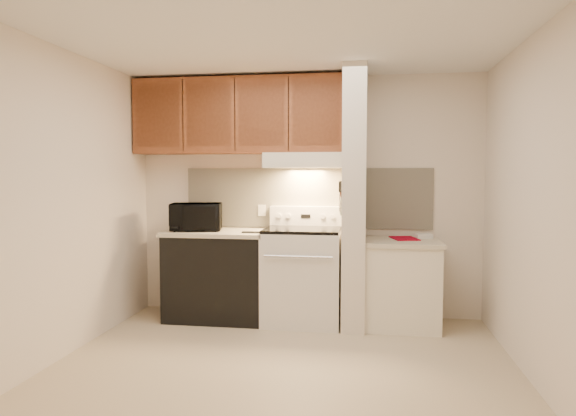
# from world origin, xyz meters

# --- Properties ---
(floor) EXTENTS (3.60, 3.60, 0.00)m
(floor) POSITION_xyz_m (0.00, 0.00, 0.00)
(floor) COLOR #C5B292
(floor) RESTS_ON ground
(ceiling) EXTENTS (3.60, 3.60, 0.00)m
(ceiling) POSITION_xyz_m (0.00, 0.00, 2.50)
(ceiling) COLOR white
(ceiling) RESTS_ON wall_back
(wall_back) EXTENTS (3.60, 2.50, 0.02)m
(wall_back) POSITION_xyz_m (0.00, 1.50, 1.25)
(wall_back) COLOR beige
(wall_back) RESTS_ON floor
(wall_left) EXTENTS (0.02, 3.00, 2.50)m
(wall_left) POSITION_xyz_m (-1.80, 0.00, 1.25)
(wall_left) COLOR beige
(wall_left) RESTS_ON floor
(wall_right) EXTENTS (0.02, 3.00, 2.50)m
(wall_right) POSITION_xyz_m (1.80, 0.00, 1.25)
(wall_right) COLOR beige
(wall_right) RESTS_ON floor
(backsplash) EXTENTS (2.60, 0.02, 0.63)m
(backsplash) POSITION_xyz_m (0.00, 1.49, 1.24)
(backsplash) COLOR beige
(backsplash) RESTS_ON wall_back
(range_body) EXTENTS (0.76, 0.65, 0.92)m
(range_body) POSITION_xyz_m (0.00, 1.16, 0.46)
(range_body) COLOR silver
(range_body) RESTS_ON floor
(oven_window) EXTENTS (0.50, 0.01, 0.30)m
(oven_window) POSITION_xyz_m (0.00, 0.84, 0.50)
(oven_window) COLOR black
(oven_window) RESTS_ON range_body
(oven_handle) EXTENTS (0.65, 0.02, 0.02)m
(oven_handle) POSITION_xyz_m (0.00, 0.80, 0.72)
(oven_handle) COLOR silver
(oven_handle) RESTS_ON range_body
(cooktop) EXTENTS (0.74, 0.64, 0.03)m
(cooktop) POSITION_xyz_m (0.00, 1.16, 0.94)
(cooktop) COLOR black
(cooktop) RESTS_ON range_body
(range_backguard) EXTENTS (0.76, 0.08, 0.20)m
(range_backguard) POSITION_xyz_m (0.00, 1.44, 1.05)
(range_backguard) COLOR silver
(range_backguard) RESTS_ON range_body
(range_display) EXTENTS (0.10, 0.01, 0.04)m
(range_display) POSITION_xyz_m (0.00, 1.40, 1.05)
(range_display) COLOR black
(range_display) RESTS_ON range_backguard
(range_knob_left_outer) EXTENTS (0.05, 0.02, 0.05)m
(range_knob_left_outer) POSITION_xyz_m (-0.28, 1.40, 1.05)
(range_knob_left_outer) COLOR silver
(range_knob_left_outer) RESTS_ON range_backguard
(range_knob_left_inner) EXTENTS (0.05, 0.02, 0.05)m
(range_knob_left_inner) POSITION_xyz_m (-0.18, 1.40, 1.05)
(range_knob_left_inner) COLOR silver
(range_knob_left_inner) RESTS_ON range_backguard
(range_knob_right_inner) EXTENTS (0.05, 0.02, 0.05)m
(range_knob_right_inner) POSITION_xyz_m (0.18, 1.40, 1.05)
(range_knob_right_inner) COLOR silver
(range_knob_right_inner) RESTS_ON range_backguard
(range_knob_right_outer) EXTENTS (0.05, 0.02, 0.05)m
(range_knob_right_outer) POSITION_xyz_m (0.28, 1.40, 1.05)
(range_knob_right_outer) COLOR silver
(range_knob_right_outer) RESTS_ON range_backguard
(dishwasher_front) EXTENTS (1.00, 0.63, 0.87)m
(dishwasher_front) POSITION_xyz_m (-0.88, 1.17, 0.43)
(dishwasher_front) COLOR black
(dishwasher_front) RESTS_ON floor
(left_countertop) EXTENTS (1.04, 0.67, 0.04)m
(left_countertop) POSITION_xyz_m (-0.88, 1.17, 0.89)
(left_countertop) COLOR beige
(left_countertop) RESTS_ON dishwasher_front
(spoon_rest) EXTENTS (0.21, 0.07, 0.01)m
(spoon_rest) POSITION_xyz_m (-0.48, 1.02, 0.92)
(spoon_rest) COLOR black
(spoon_rest) RESTS_ON left_countertop
(teal_jar) EXTENTS (0.13, 0.13, 0.11)m
(teal_jar) POSITION_xyz_m (-1.23, 1.29, 0.96)
(teal_jar) COLOR #2A615F
(teal_jar) RESTS_ON left_countertop
(outlet) EXTENTS (0.08, 0.01, 0.12)m
(outlet) POSITION_xyz_m (-0.48, 1.48, 1.10)
(outlet) COLOR white
(outlet) RESTS_ON backsplash
(microwave) EXTENTS (0.57, 0.44, 0.28)m
(microwave) POSITION_xyz_m (-1.10, 1.15, 1.05)
(microwave) COLOR black
(microwave) RESTS_ON left_countertop
(partition_pillar) EXTENTS (0.22, 0.70, 2.50)m
(partition_pillar) POSITION_xyz_m (0.51, 1.15, 1.25)
(partition_pillar) COLOR beige
(partition_pillar) RESTS_ON floor
(pillar_trim) EXTENTS (0.01, 0.70, 0.04)m
(pillar_trim) POSITION_xyz_m (0.39, 1.15, 1.30)
(pillar_trim) COLOR brown
(pillar_trim) RESTS_ON partition_pillar
(knife_strip) EXTENTS (0.02, 0.42, 0.04)m
(knife_strip) POSITION_xyz_m (0.39, 1.10, 1.32)
(knife_strip) COLOR black
(knife_strip) RESTS_ON partition_pillar
(knife_blade_a) EXTENTS (0.01, 0.03, 0.16)m
(knife_blade_a) POSITION_xyz_m (0.38, 0.94, 1.22)
(knife_blade_a) COLOR silver
(knife_blade_a) RESTS_ON knife_strip
(knife_handle_a) EXTENTS (0.02, 0.02, 0.10)m
(knife_handle_a) POSITION_xyz_m (0.38, 0.95, 1.37)
(knife_handle_a) COLOR black
(knife_handle_a) RESTS_ON knife_strip
(knife_blade_b) EXTENTS (0.01, 0.04, 0.18)m
(knife_blade_b) POSITION_xyz_m (0.38, 1.01, 1.21)
(knife_blade_b) COLOR silver
(knife_blade_b) RESTS_ON knife_strip
(knife_handle_b) EXTENTS (0.02, 0.02, 0.10)m
(knife_handle_b) POSITION_xyz_m (0.38, 1.03, 1.37)
(knife_handle_b) COLOR black
(knife_handle_b) RESTS_ON knife_strip
(knife_blade_c) EXTENTS (0.01, 0.04, 0.20)m
(knife_blade_c) POSITION_xyz_m (0.38, 1.11, 1.20)
(knife_blade_c) COLOR silver
(knife_blade_c) RESTS_ON knife_strip
(knife_handle_c) EXTENTS (0.02, 0.02, 0.10)m
(knife_handle_c) POSITION_xyz_m (0.38, 1.11, 1.37)
(knife_handle_c) COLOR black
(knife_handle_c) RESTS_ON knife_strip
(knife_blade_d) EXTENTS (0.01, 0.04, 0.16)m
(knife_blade_d) POSITION_xyz_m (0.38, 1.19, 1.22)
(knife_blade_d) COLOR silver
(knife_blade_d) RESTS_ON knife_strip
(knife_handle_d) EXTENTS (0.02, 0.02, 0.10)m
(knife_handle_d) POSITION_xyz_m (0.38, 1.17, 1.37)
(knife_handle_d) COLOR black
(knife_handle_d) RESTS_ON knife_strip
(knife_blade_e) EXTENTS (0.01, 0.04, 0.18)m
(knife_blade_e) POSITION_xyz_m (0.38, 1.26, 1.21)
(knife_blade_e) COLOR silver
(knife_blade_e) RESTS_ON knife_strip
(knife_handle_e) EXTENTS (0.02, 0.02, 0.10)m
(knife_handle_e) POSITION_xyz_m (0.38, 1.27, 1.37)
(knife_handle_e) COLOR black
(knife_handle_e) RESTS_ON knife_strip
(oven_mitt) EXTENTS (0.03, 0.10, 0.24)m
(oven_mitt) POSITION_xyz_m (0.38, 1.32, 1.19)
(oven_mitt) COLOR slate
(oven_mitt) RESTS_ON partition_pillar
(right_cab_base) EXTENTS (0.70, 0.60, 0.81)m
(right_cab_base) POSITION_xyz_m (0.97, 1.15, 0.40)
(right_cab_base) COLOR white
(right_cab_base) RESTS_ON floor
(right_countertop) EXTENTS (0.74, 0.64, 0.04)m
(right_countertop) POSITION_xyz_m (0.97, 1.15, 0.83)
(right_countertop) COLOR beige
(right_countertop) RESTS_ON right_cab_base
(red_folder) EXTENTS (0.30, 0.36, 0.01)m
(red_folder) POSITION_xyz_m (1.00, 1.25, 0.86)
(red_folder) COLOR #9C0017
(red_folder) RESTS_ON right_countertop
(white_box) EXTENTS (0.18, 0.14, 0.04)m
(white_box) POSITION_xyz_m (1.19, 1.33, 0.87)
(white_box) COLOR white
(white_box) RESTS_ON right_countertop
(range_hood) EXTENTS (0.78, 0.44, 0.15)m
(range_hood) POSITION_xyz_m (0.00, 1.28, 1.62)
(range_hood) COLOR white
(range_hood) RESTS_ON upper_cabinets
(hood_lip) EXTENTS (0.78, 0.04, 0.06)m
(hood_lip) POSITION_xyz_m (0.00, 1.07, 1.58)
(hood_lip) COLOR white
(hood_lip) RESTS_ON range_hood
(upper_cabinets) EXTENTS (2.18, 0.33, 0.77)m
(upper_cabinets) POSITION_xyz_m (-0.69, 1.32, 2.08)
(upper_cabinets) COLOR brown
(upper_cabinets) RESTS_ON wall_back
(cab_door_a) EXTENTS (0.46, 0.01, 0.63)m
(cab_door_a) POSITION_xyz_m (-1.51, 1.17, 2.08)
(cab_door_a) COLOR brown
(cab_door_a) RESTS_ON upper_cabinets
(cab_gap_a) EXTENTS (0.01, 0.01, 0.73)m
(cab_gap_a) POSITION_xyz_m (-1.23, 1.16, 2.08)
(cab_gap_a) COLOR black
(cab_gap_a) RESTS_ON upper_cabinets
(cab_door_b) EXTENTS (0.46, 0.01, 0.63)m
(cab_door_b) POSITION_xyz_m (-0.96, 1.17, 2.08)
(cab_door_b) COLOR brown
(cab_door_b) RESTS_ON upper_cabinets
(cab_gap_b) EXTENTS (0.01, 0.01, 0.73)m
(cab_gap_b) POSITION_xyz_m (-0.69, 1.16, 2.08)
(cab_gap_b) COLOR black
(cab_gap_b) RESTS_ON upper_cabinets
(cab_door_c) EXTENTS (0.46, 0.01, 0.63)m
(cab_door_c) POSITION_xyz_m (-0.42, 1.17, 2.08)
(cab_door_c) COLOR brown
(cab_door_c) RESTS_ON upper_cabinets
(cab_gap_c) EXTENTS (0.01, 0.01, 0.73)m
(cab_gap_c) POSITION_xyz_m (-0.14, 1.16, 2.08)
(cab_gap_c) COLOR black
(cab_gap_c) RESTS_ON upper_cabinets
(cab_door_d) EXTENTS (0.46, 0.01, 0.63)m
(cab_door_d) POSITION_xyz_m (0.13, 1.17, 2.08)
(cab_door_d) COLOR brown
(cab_door_d) RESTS_ON upper_cabinets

